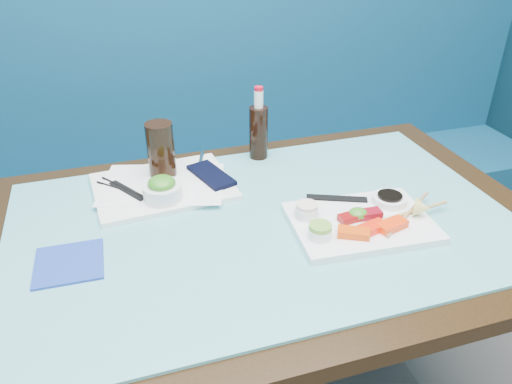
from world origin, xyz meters
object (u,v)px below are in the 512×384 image
object	(u,v)px
booth_bench	(201,191)
blue_napkin	(69,263)
seaweed_bowl	(163,192)
dining_table	(264,250)
cola_bottle_body	(259,133)
cola_glass	(161,150)
sashimi_plate	(361,223)
serving_tray	(163,186)

from	to	relation	value
booth_bench	blue_napkin	world-z (taller)	booth_bench
blue_napkin	seaweed_bowl	bearing A→B (deg)	39.26
seaweed_bowl	blue_napkin	world-z (taller)	seaweed_bowl
dining_table	cola_bottle_body	size ratio (longest dim) A/B	8.79
cola_bottle_body	blue_napkin	size ratio (longest dim) A/B	1.11
cola_glass	blue_napkin	bearing A→B (deg)	-128.33
sashimi_plate	cola_glass	bearing A→B (deg)	142.15
sashimi_plate	serving_tray	size ratio (longest dim) A/B	0.92
cola_bottle_body	sashimi_plate	bearing A→B (deg)	-74.29
cola_glass	cola_bottle_body	xyz separation A→B (m)	(0.30, 0.05, -0.01)
seaweed_bowl	cola_bottle_body	bearing A→B (deg)	29.90
dining_table	cola_glass	distance (m)	0.40
seaweed_bowl	cola_glass	bearing A→B (deg)	81.25
booth_bench	sashimi_plate	distance (m)	1.03
booth_bench	seaweed_bowl	xyz separation A→B (m)	(-0.22, -0.68, 0.42)
serving_tray	booth_bench	bearing A→B (deg)	66.23
seaweed_bowl	blue_napkin	distance (m)	0.30
sashimi_plate	serving_tray	world-z (taller)	sashimi_plate
booth_bench	dining_table	distance (m)	0.89
booth_bench	sashimi_plate	xyz separation A→B (m)	(0.22, -0.93, 0.39)
sashimi_plate	dining_table	bearing A→B (deg)	161.59
cola_glass	cola_bottle_body	bearing A→B (deg)	10.11
seaweed_bowl	sashimi_plate	bearing A→B (deg)	-29.49
seaweed_bowl	booth_bench	bearing A→B (deg)	71.82
blue_napkin	booth_bench	bearing A→B (deg)	62.31
booth_bench	dining_table	bearing A→B (deg)	-90.00
booth_bench	dining_table	xyz separation A→B (m)	(0.00, -0.84, 0.29)
cola_glass	booth_bench	bearing A→B (deg)	69.72
dining_table	booth_bench	bearing A→B (deg)	90.00
sashimi_plate	blue_napkin	bearing A→B (deg)	179.28
sashimi_plate	cola_bottle_body	bearing A→B (deg)	109.90
booth_bench	serving_tray	xyz separation A→B (m)	(-0.21, -0.61, 0.39)
serving_tray	blue_napkin	distance (m)	0.36
sashimi_plate	cola_bottle_body	distance (m)	0.45
booth_bench	serving_tray	distance (m)	0.75
serving_tray	cola_bottle_body	xyz separation A→B (m)	(0.31, 0.11, 0.07)
seaweed_bowl	blue_napkin	size ratio (longest dim) A/B	0.70
dining_table	sashimi_plate	bearing A→B (deg)	-22.60
booth_bench	sashimi_plate	bearing A→B (deg)	-76.86
sashimi_plate	seaweed_bowl	bearing A→B (deg)	154.70
blue_napkin	dining_table	bearing A→B (deg)	4.05
dining_table	cola_bottle_body	xyz separation A→B (m)	(0.10, 0.34, 0.17)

